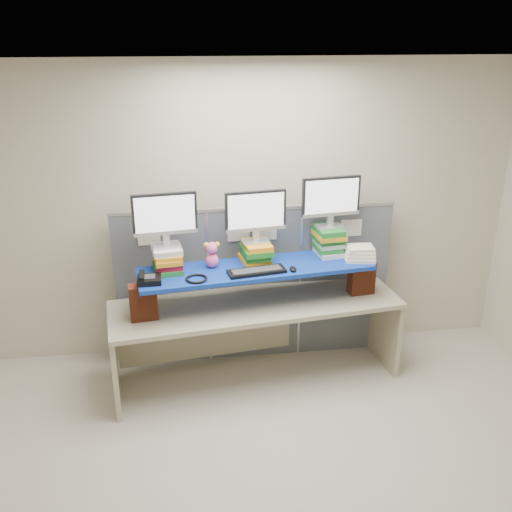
{
  "coord_description": "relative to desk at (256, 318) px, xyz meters",
  "views": [
    {
      "loc": [
        -0.62,
        -3.08,
        3.04
      ],
      "look_at": [
        -0.04,
        1.37,
        1.22
      ],
      "focal_mm": 40.0,
      "sensor_mm": 36.0,
      "label": 1
    }
  ],
  "objects": [
    {
      "name": "desk_phone",
      "position": [
        -0.9,
        -0.21,
        0.53
      ],
      "size": [
        0.2,
        0.18,
        0.08
      ],
      "rotation": [
        0.0,
        0.0,
        0.03
      ],
      "color": "black",
      "rests_on": "blue_board"
    },
    {
      "name": "monitor_left",
      "position": [
        -0.75,
        0.02,
        0.97
      ],
      "size": [
        0.53,
        0.18,
        0.46
      ],
      "rotation": [
        0.0,
        0.0,
        0.13
      ],
      "color": "#B6B6BB",
      "rests_on": "book_stack_left"
    },
    {
      "name": "keyboard",
      "position": [
        -0.01,
        -0.13,
        0.51
      ],
      "size": [
        0.5,
        0.24,
        0.03
      ],
      "rotation": [
        0.0,
        0.0,
        0.17
      ],
      "color": "black",
      "rests_on": "blue_board"
    },
    {
      "name": "monitor_right",
      "position": [
        0.69,
        0.21,
        1.02
      ],
      "size": [
        0.53,
        0.18,
        0.46
      ],
      "rotation": [
        0.0,
        0.0,
        0.13
      ],
      "color": "#B6B6BB",
      "rests_on": "book_stack_right"
    },
    {
      "name": "book_stack_left",
      "position": [
        -0.75,
        0.02,
        0.6
      ],
      "size": [
        0.28,
        0.34,
        0.21
      ],
      "color": "#1E7225",
      "rests_on": "blue_board"
    },
    {
      "name": "brick_pier_right",
      "position": [
        0.97,
        0.07,
        0.31
      ],
      "size": [
        0.24,
        0.15,
        0.31
      ],
      "primitive_type": "cube",
      "rotation": [
        0.0,
        0.0,
        0.13
      ],
      "color": "maroon",
      "rests_on": "desk"
    },
    {
      "name": "brick_pier_left",
      "position": [
        -0.96,
        -0.17,
        0.31
      ],
      "size": [
        0.24,
        0.15,
        0.31
      ],
      "primitive_type": "cube",
      "rotation": [
        0.0,
        0.0,
        0.13
      ],
      "color": "maroon",
      "rests_on": "desk"
    },
    {
      "name": "mouse",
      "position": [
        0.3,
        -0.12,
        0.51
      ],
      "size": [
        0.07,
        0.11,
        0.03
      ],
      "primitive_type": "ellipsoid",
      "rotation": [
        0.0,
        0.0,
        -0.17
      ],
      "color": "black",
      "rests_on": "blue_board"
    },
    {
      "name": "room",
      "position": [
        0.04,
        -1.37,
        0.78
      ],
      "size": [
        5.0,
        4.0,
        2.8
      ],
      "color": "beige",
      "rests_on": "ground"
    },
    {
      "name": "cubicle_partition",
      "position": [
        0.04,
        0.41,
        0.15
      ],
      "size": [
        2.6,
        0.06,
        1.53
      ],
      "color": "#4D525B",
      "rests_on": "ground"
    },
    {
      "name": "plush_toy",
      "position": [
        -0.37,
        0.04,
        0.62
      ],
      "size": [
        0.14,
        0.1,
        0.23
      ],
      "rotation": [
        0.0,
        0.0,
        0.4
      ],
      "color": "pink",
      "rests_on": "blue_board"
    },
    {
      "name": "binder_stack",
      "position": [
        0.93,
        0.04,
        0.56
      ],
      "size": [
        0.29,
        0.24,
        0.13
      ],
      "rotation": [
        0.0,
        0.0,
        -0.13
      ],
      "color": "#EBE6C9",
      "rests_on": "blue_board"
    },
    {
      "name": "blue_board",
      "position": [
        -0.0,
        -0.0,
        0.48
      ],
      "size": [
        2.06,
        0.76,
        0.04
      ],
      "primitive_type": "cube",
      "rotation": [
        0.0,
        0.0,
        0.13
      ],
      "color": "navy",
      "rests_on": "brick_pier_left"
    },
    {
      "name": "headset",
      "position": [
        -0.52,
        -0.21,
        0.51
      ],
      "size": [
        0.23,
        0.23,
        0.02
      ],
      "primitive_type": "torus",
      "rotation": [
        0.0,
        0.0,
        0.3
      ],
      "color": "black",
      "rests_on": "blue_board"
    },
    {
      "name": "book_stack_right",
      "position": [
        0.68,
        0.21,
        0.63
      ],
      "size": [
        0.27,
        0.33,
        0.26
      ],
      "color": "silver",
      "rests_on": "blue_board"
    },
    {
      "name": "monitor_center",
      "position": [
        0.01,
        0.12,
        0.94
      ],
      "size": [
        0.53,
        0.18,
        0.46
      ],
      "rotation": [
        0.0,
        0.0,
        0.13
      ],
      "color": "#B6B6BB",
      "rests_on": "book_stack_center"
    },
    {
      "name": "desk",
      "position": [
        0.0,
        0.0,
        0.0
      ],
      "size": [
        2.62,
        1.06,
        0.78
      ],
      "rotation": [
        0.0,
        0.0,
        0.13
      ],
      "color": "tan",
      "rests_on": "ground"
    },
    {
      "name": "book_stack_center",
      "position": [
        0.01,
        0.12,
        0.59
      ],
      "size": [
        0.29,
        0.34,
        0.18
      ],
      "color": "orange",
      "rests_on": "blue_board"
    }
  ]
}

